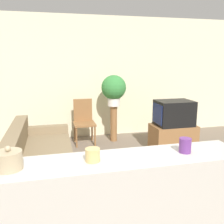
{
  "coord_description": "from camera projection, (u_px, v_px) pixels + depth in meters",
  "views": [
    {
      "loc": [
        -0.44,
        -2.18,
        1.76
      ],
      "look_at": [
        0.58,
        1.99,
        0.85
      ],
      "focal_mm": 40.0,
      "sensor_mm": 36.0,
      "label": 1
    }
  ],
  "objects": [
    {
      "name": "wall_back",
      "position": [
        71.0,
        78.0,
        5.52
      ],
      "size": [
        9.0,
        0.06,
        2.7
      ],
      "color": "beige",
      "rests_on": "ground_plane"
    },
    {
      "name": "decorative_bowl",
      "position": [
        9.0,
        160.0,
        1.77
      ],
      "size": [
        0.19,
        0.19,
        0.18
      ],
      "color": "tan",
      "rests_on": "foreground_counter"
    },
    {
      "name": "plant_stand",
      "position": [
        114.0,
        123.0,
        5.43
      ],
      "size": [
        0.15,
        0.15,
        0.78
      ],
      "color": "olive",
      "rests_on": "ground_plane"
    },
    {
      "name": "foreground_counter",
      "position": [
        112.0,
        216.0,
        2.06
      ],
      "size": [
        2.23,
        0.44,
        0.99
      ],
      "color": "beige",
      "rests_on": "ground_plane"
    },
    {
      "name": "candle_jar",
      "position": [
        93.0,
        155.0,
        1.91
      ],
      "size": [
        0.11,
        0.11,
        0.1
      ],
      "color": "tan",
      "rests_on": "foreground_counter"
    },
    {
      "name": "wooden_chair",
      "position": [
        84.0,
        119.0,
        5.28
      ],
      "size": [
        0.44,
        0.44,
        0.93
      ],
      "color": "olive",
      "rests_on": "ground_plane"
    },
    {
      "name": "coffee_tin",
      "position": [
        185.0,
        145.0,
        2.09
      ],
      "size": [
        0.1,
        0.1,
        0.12
      ],
      "color": "#66337F",
      "rests_on": "foreground_counter"
    },
    {
      "name": "tv_stand",
      "position": [
        173.0,
        138.0,
        4.8
      ],
      "size": [
        0.82,
        0.51,
        0.53
      ],
      "color": "olive",
      "rests_on": "ground_plane"
    },
    {
      "name": "potted_plant",
      "position": [
        114.0,
        89.0,
        5.27
      ],
      "size": [
        0.52,
        0.52,
        0.66
      ],
      "color": "white",
      "rests_on": "plant_stand"
    },
    {
      "name": "television",
      "position": [
        174.0,
        113.0,
        4.7
      ],
      "size": [
        0.68,
        0.49,
        0.47
      ],
      "color": "black",
      "rests_on": "tv_stand"
    },
    {
      "name": "couch",
      "position": [
        39.0,
        158.0,
        3.83
      ],
      "size": [
        0.91,
        1.81,
        0.77
      ],
      "color": "#847051",
      "rests_on": "ground_plane"
    }
  ]
}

